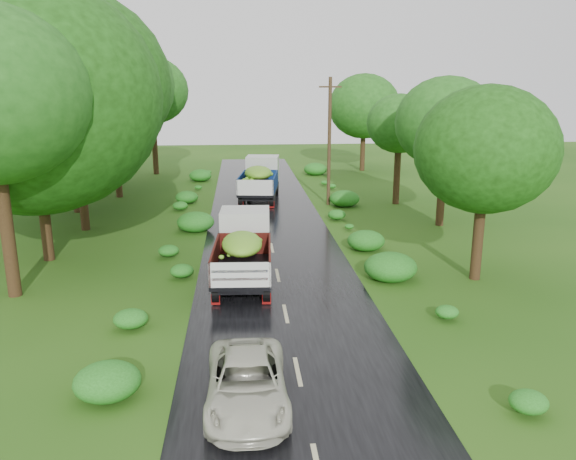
{
  "coord_description": "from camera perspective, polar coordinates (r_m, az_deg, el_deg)",
  "views": [
    {
      "loc": [
        -1.46,
        -13.76,
        7.61
      ],
      "look_at": [
        0.5,
        8.87,
        1.7
      ],
      "focal_mm": 35.0,
      "sensor_mm": 36.0,
      "label": 1
    }
  ],
  "objects": [
    {
      "name": "car",
      "position": [
        14.11,
        -4.19,
        -15.21
      ],
      "size": [
        1.95,
        4.22,
        1.17
      ],
      "primitive_type": "imported",
      "rotation": [
        0.0,
        0.0,
        -0.0
      ],
      "color": "beige",
      "rests_on": "road"
    },
    {
      "name": "truck_far",
      "position": [
        38.13,
        -2.84,
        5.4
      ],
      "size": [
        3.09,
        6.7,
        2.71
      ],
      "rotation": [
        0.0,
        0.0,
        -0.13
      ],
      "color": "black",
      "rests_on": "ground"
    },
    {
      "name": "trees_right",
      "position": [
        36.44,
        12.0,
        10.8
      ],
      "size": [
        5.19,
        32.81,
        7.33
      ],
      "color": "black",
      "rests_on": "ground"
    },
    {
      "name": "ground",
      "position": [
        15.79,
        0.99,
        -14.22
      ],
      "size": [
        120.0,
        120.0,
        0.0
      ],
      "primitive_type": "plane",
      "color": "#1E490F",
      "rests_on": "ground"
    },
    {
      "name": "road_lines",
      "position": [
        21.22,
        -0.69,
        -6.37
      ],
      "size": [
        0.12,
        69.6,
        0.0
      ],
      "color": "#BFB78C",
      "rests_on": "road"
    },
    {
      "name": "shrubs",
      "position": [
        28.73,
        -1.89,
        -0.06
      ],
      "size": [
        11.9,
        44.0,
        0.7
      ],
      "color": "#1F6517",
      "rests_on": "ground"
    },
    {
      "name": "road",
      "position": [
        20.29,
        -0.48,
        -7.41
      ],
      "size": [
        6.5,
        80.0,
        0.02
      ],
      "primitive_type": "cube",
      "color": "black",
      "rests_on": "ground"
    },
    {
      "name": "trees_left",
      "position": [
        35.28,
        -20.16,
        12.81
      ],
      "size": [
        6.9,
        32.84,
        9.84
      ],
      "color": "black",
      "rests_on": "ground"
    },
    {
      "name": "utility_pole",
      "position": [
        36.1,
        4.22,
        9.05
      ],
      "size": [
        1.41,
        0.27,
        8.07
      ],
      "rotation": [
        0.0,
        0.0,
        -0.12
      ],
      "color": "#382616",
      "rests_on": "ground"
    },
    {
      "name": "truck_near",
      "position": [
        22.26,
        -4.53,
        -1.63
      ],
      "size": [
        2.39,
        6.03,
        2.49
      ],
      "rotation": [
        0.0,
        0.0,
        -0.05
      ],
      "color": "black",
      "rests_on": "ground"
    }
  ]
}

